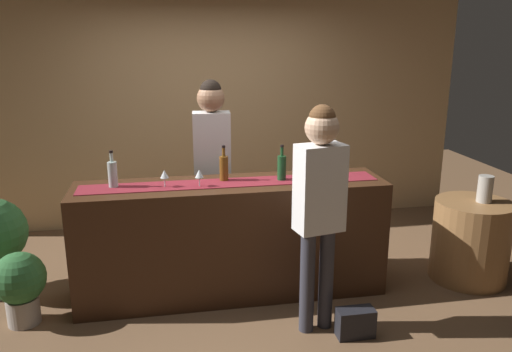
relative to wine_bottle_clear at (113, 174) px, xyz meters
The scene contains 15 objects.
ground_plane 1.45m from the wine_bottle_clear, ahead, with size 10.00×10.00×0.00m, color brown.
back_wall 2.11m from the wine_bottle_clear, 62.97° to the left, with size 6.00×0.12×2.90m, color tan.
bar_counter 1.13m from the wine_bottle_clear, ahead, with size 2.59×0.60×0.99m, color #3D2314.
counter_runner_cloth 0.95m from the wine_bottle_clear, ahead, with size 2.46×0.28×0.01m, color maroon.
wine_bottle_clear is the anchor object (origin of this frame).
wine_bottle_amber 0.90m from the wine_bottle_clear, ahead, with size 0.07×0.07×0.30m.
wine_bottle_green 1.38m from the wine_bottle_clear, ahead, with size 0.07×0.07×0.30m.
wine_glass_near_customer 0.41m from the wine_bottle_clear, 10.26° to the right, with size 0.07×0.07×0.14m.
wine_glass_mid_counter 0.69m from the wine_bottle_clear, ahead, with size 0.07×0.07×0.14m.
bartender 1.00m from the wine_bottle_clear, 32.15° to the left, with size 0.35×0.25×1.79m.
customer_sipping 1.66m from the wine_bottle_clear, 26.24° to the right, with size 0.37×0.26×1.72m.
round_side_table 3.21m from the wine_bottle_clear, ahead, with size 0.68×0.68×0.74m, color olive.
vase_on_side_table 3.20m from the wine_bottle_clear, ahead, with size 0.13×0.13×0.24m, color #A8A399.
potted_plant_small 1.08m from the wine_bottle_clear, 160.51° to the right, with size 0.40×0.40×0.58m.
handbag 2.20m from the wine_bottle_clear, 27.15° to the right, with size 0.28×0.14×0.22m, color black.
Camera 1 is at (-0.54, -4.04, 2.16)m, focal length 35.94 mm.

